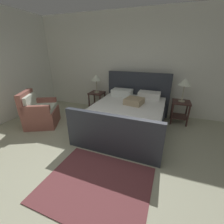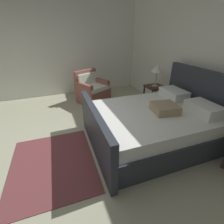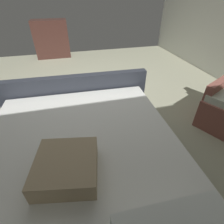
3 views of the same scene
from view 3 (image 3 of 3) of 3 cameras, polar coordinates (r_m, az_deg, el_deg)
The scene contains 4 objects.
ground_plane at distance 3.20m, azimuth -5.69°, elevation 4.33°, with size 5.69×6.13×0.02m, color #A9A98D.
bed at distance 1.55m, azimuth -8.54°, elevation -21.53°, with size 1.88×2.28×1.25m.
dresser at distance 5.57m, azimuth -19.47°, elevation 21.97°, with size 0.93×0.46×1.00m.
area_rug at distance 3.15m, azimuth -12.21°, elevation 3.45°, with size 1.54×1.25×0.01m, color brown.
Camera 3 is at (0.37, 2.71, 1.65)m, focal length 27.39 mm.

